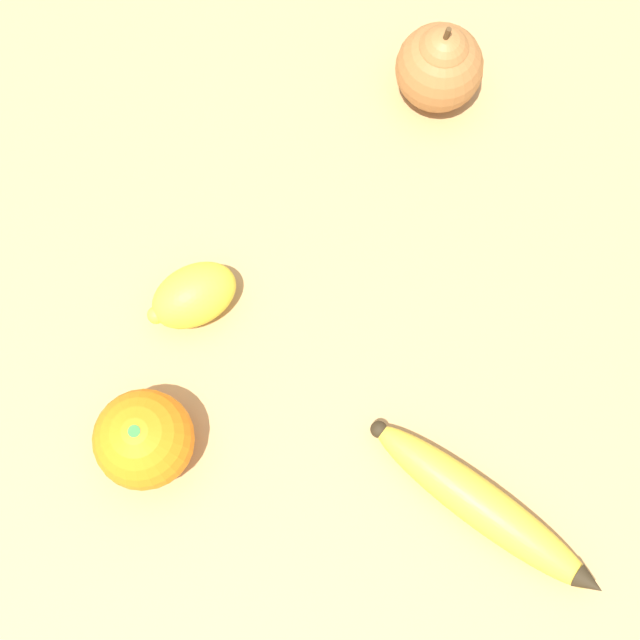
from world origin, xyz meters
TOP-DOWN VIEW (x-y plane):
  - ground_plane at (0.00, 0.00)m, footprint 3.00×3.00m
  - banana at (-0.14, -0.15)m, footprint 0.20×0.16m
  - orange at (-0.02, 0.11)m, footprint 0.08×0.08m
  - pear at (0.25, -0.24)m, footprint 0.08×0.08m
  - lemon at (0.10, 0.04)m, footprint 0.07×0.09m

SIDE VIEW (x-z plane):
  - ground_plane at x=0.00m, z-range 0.00..0.00m
  - banana at x=-0.14m, z-range 0.00..0.04m
  - lemon at x=0.10m, z-range 0.00..0.05m
  - orange at x=-0.02m, z-range 0.00..0.08m
  - pear at x=0.25m, z-range -0.01..0.10m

